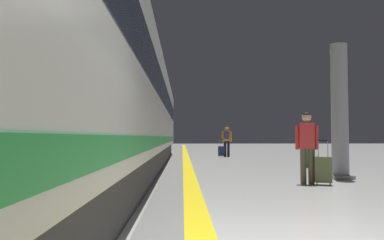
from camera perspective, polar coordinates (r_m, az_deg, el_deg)
name	(u,v)px	position (r m, az deg, el deg)	size (l,w,h in m)	color
safety_line_strip	(188,169)	(13.19, -0.57, -7.31)	(0.36, 80.00, 0.01)	yellow
tactile_edge_band	(177,169)	(13.19, -2.30, -7.31)	(0.75, 80.00, 0.01)	slate
high_speed_train	(116,92)	(12.10, -11.16, 4.15)	(2.94, 29.05, 4.97)	#38383D
passenger_near	(307,142)	(9.42, 16.69, -3.17)	(0.52, 0.27, 1.69)	brown
suitcase_near	(323,170)	(9.42, 18.88, -6.97)	(0.43, 0.33, 1.04)	#596038
passenger_mid	(227,138)	(21.64, 5.17, -2.70)	(0.53, 0.39, 1.74)	black
suitcase_mid	(222,151)	(21.38, 4.41, -4.61)	(0.40, 0.28, 0.98)	#19234C
platform_pillar	(340,114)	(11.00, 21.06, 0.88)	(0.56, 0.56, 3.60)	gray
waste_bin	(309,155)	(14.69, 16.94, -4.94)	(0.46, 0.46, 0.91)	#2D6638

